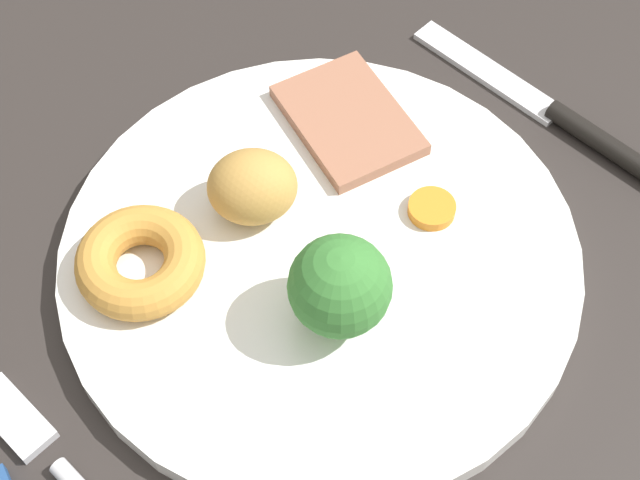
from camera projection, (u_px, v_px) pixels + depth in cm
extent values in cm
cube|color=#2B2623|center=(339.00, 322.00, 50.62)|extent=(120.00, 84.00, 3.60)
cylinder|color=white|center=(320.00, 257.00, 49.92)|extent=(27.56, 27.56, 1.40)
cube|color=#9E664C|center=(348.00, 120.00, 53.69)|extent=(7.98, 9.61, 0.80)
torus|color=#C68938|center=(140.00, 262.00, 47.70)|extent=(6.67, 6.67, 2.12)
ellipsoid|color=#BC8C42|center=(252.00, 187.00, 49.19)|extent=(6.36, 6.30, 3.89)
cylinder|color=orange|center=(433.00, 210.00, 50.37)|extent=(2.57, 2.57, 0.64)
cylinder|color=#8CB766|center=(339.00, 311.00, 46.56)|extent=(1.42, 1.42, 1.39)
sphere|color=#387A33|center=(340.00, 286.00, 44.49)|extent=(5.06, 5.06, 5.06)
cube|color=silver|center=(14.00, 417.00, 45.41)|extent=(2.08, 4.53, 0.60)
cylinder|color=black|center=(610.00, 148.00, 54.11)|extent=(1.30, 8.51, 1.20)
cube|color=silver|center=(487.00, 72.00, 57.86)|extent=(1.82, 10.52, 0.40)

